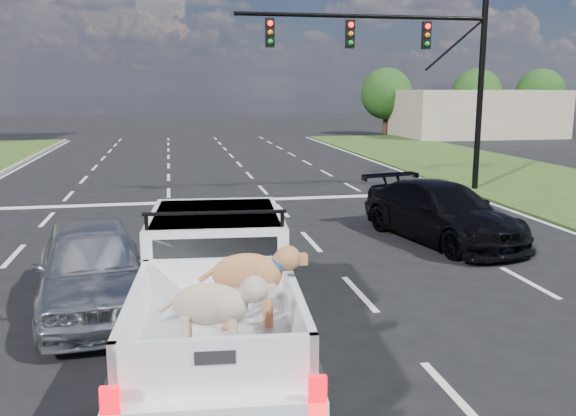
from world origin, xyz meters
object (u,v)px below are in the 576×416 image
object	(u,v)px
pickup_truck	(218,293)
silver_sedan	(92,267)
traffic_signal	(420,61)
black_coupe	(442,212)

from	to	relation	value
pickup_truck	silver_sedan	xyz separation A→B (m)	(-1.96, 2.45, -0.23)
pickup_truck	traffic_signal	bearing A→B (deg)	61.87
traffic_signal	silver_sedan	size ratio (longest dim) A/B	2.01
pickup_truck	silver_sedan	distance (m)	3.14
pickup_truck	black_coupe	bearing A→B (deg)	48.71
traffic_signal	black_coupe	xyz separation A→B (m)	(-2.20, -6.98, -4.00)
silver_sedan	black_coupe	world-z (taller)	silver_sedan
silver_sedan	pickup_truck	bearing A→B (deg)	-59.71
traffic_signal	black_coupe	world-z (taller)	traffic_signal
pickup_truck	black_coupe	xyz separation A→B (m)	(6.06, 5.88, -0.27)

